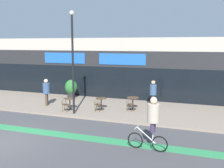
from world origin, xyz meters
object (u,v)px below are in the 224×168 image
at_px(cafe_chair_2_near, 130,103).
at_px(cyclist_1, 152,119).
at_px(cafe_chair_1_near, 97,103).
at_px(bistro_table_0, 70,102).
at_px(pedestrian_near_end, 153,91).
at_px(bistro_table_2, 133,101).
at_px(bistro_table_1, 101,101).
at_px(lamp_post, 73,56).
at_px(pedestrian_far_end, 46,90).
at_px(planter_pot, 71,88).
at_px(cafe_chair_0_near, 65,104).

height_order(cafe_chair_2_near, cyclist_1, cyclist_1).
bearing_deg(cafe_chair_1_near, bistro_table_0, 89.74).
bearing_deg(pedestrian_near_end, bistro_table_2, -148.66).
bearing_deg(bistro_table_0, cafe_chair_1_near, 2.51).
xyz_separation_m(bistro_table_1, lamp_post, (-1.16, -1.49, 2.89)).
height_order(bistro_table_2, cafe_chair_1_near, cafe_chair_1_near).
distance_m(bistro_table_0, bistro_table_1, 1.98).
bearing_deg(lamp_post, pedestrian_far_end, 155.60).
xyz_separation_m(bistro_table_0, planter_pot, (-1.58, 3.10, 0.26)).
bearing_deg(lamp_post, cafe_chair_1_near, 36.40).
bearing_deg(bistro_table_0, bistro_table_1, 20.90).
height_order(lamp_post, cyclist_1, lamp_post).
xyz_separation_m(cafe_chair_1_near, cafe_chair_2_near, (1.88, 0.69, 0.00)).
xyz_separation_m(cafe_chair_2_near, pedestrian_far_end, (-5.74, -0.32, 0.56)).
bearing_deg(lamp_post, bistro_table_1, 51.94).
relative_size(cyclist_1, pedestrian_near_end, 1.26).
bearing_deg(pedestrian_far_end, cyclist_1, -47.58).
bearing_deg(bistro_table_1, pedestrian_far_end, -176.10).
bearing_deg(bistro_table_1, cafe_chair_2_near, 1.83).
distance_m(bistro_table_2, cafe_chair_1_near, 2.30).
distance_m(cafe_chair_1_near, planter_pot, 4.59).
relative_size(bistro_table_0, bistro_table_1, 1.00).
relative_size(bistro_table_2, cafe_chair_0_near, 0.86).
distance_m(bistro_table_2, planter_pot, 5.60).
xyz_separation_m(bistro_table_2, lamp_post, (-3.05, -2.17, 2.85)).
relative_size(cafe_chair_2_near, planter_pot, 0.63).
height_order(planter_pot, cyclist_1, cyclist_1).
xyz_separation_m(bistro_table_1, cyclist_1, (4.23, -5.11, 0.69)).
bearing_deg(bistro_table_2, lamp_post, -144.58).
relative_size(cafe_chair_2_near, cyclist_1, 0.41).
bearing_deg(cafe_chair_1_near, bistro_table_2, -57.95).
bearing_deg(cafe_chair_2_near, cyclist_1, -149.07).
height_order(cafe_chair_0_near, cyclist_1, cyclist_1).
xyz_separation_m(cafe_chair_0_near, cafe_chair_2_near, (3.73, 1.39, 0.00)).
xyz_separation_m(cafe_chair_2_near, planter_pot, (-5.32, 2.34, 0.26)).
xyz_separation_m(cafe_chair_2_near, lamp_post, (-3.04, -1.55, 2.89)).
relative_size(bistro_table_1, lamp_post, 0.12).
distance_m(bistro_table_1, pedestrian_far_end, 3.91).
distance_m(lamp_post, pedestrian_far_end, 3.77).
height_order(cyclist_1, pedestrian_near_end, cyclist_1).
bearing_deg(lamp_post, cafe_chair_2_near, 26.93).
xyz_separation_m(lamp_post, pedestrian_near_end, (4.12, 3.31, -2.37)).
height_order(cafe_chair_1_near, lamp_post, lamp_post).
height_order(planter_pot, pedestrian_near_end, pedestrian_near_end).
relative_size(bistro_table_0, lamp_post, 0.12).
bearing_deg(cafe_chair_1_near, cafe_chair_2_near, -72.69).
relative_size(cafe_chair_0_near, cafe_chair_1_near, 1.00).
height_order(bistro_table_0, cyclist_1, cyclist_1).
distance_m(bistro_table_0, cafe_chair_2_near, 3.81).
bearing_deg(cyclist_1, planter_pot, -39.44).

